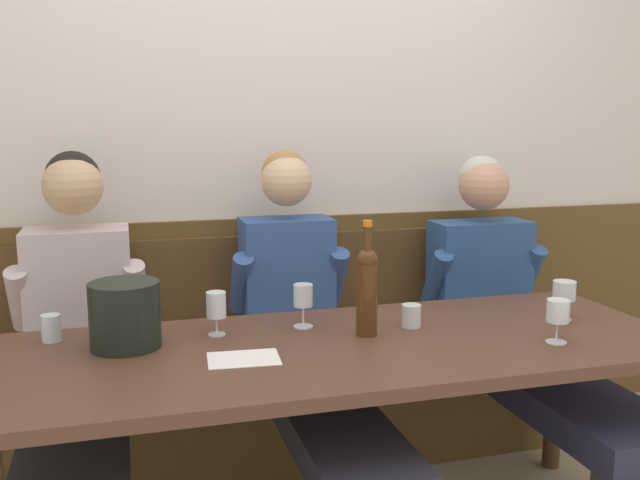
% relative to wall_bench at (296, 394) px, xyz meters
% --- Properties ---
extents(room_wall_back, '(6.80, 0.08, 2.80)m').
position_rel_wall_bench_xyz_m(room_wall_back, '(0.00, 0.26, 1.12)').
color(room_wall_back, silver).
rests_on(room_wall_back, ground).
extents(wood_wainscot_panel, '(6.80, 0.03, 1.01)m').
position_rel_wall_bench_xyz_m(wood_wainscot_panel, '(0.00, 0.21, 0.22)').
color(wood_wainscot_panel, brown).
rests_on(wood_wainscot_panel, ground).
extents(wall_bench, '(2.44, 0.42, 0.94)m').
position_rel_wall_bench_xyz_m(wall_bench, '(0.00, 0.00, 0.00)').
color(wall_bench, brown).
rests_on(wall_bench, ground).
extents(dining_table, '(2.14, 0.80, 0.73)m').
position_rel_wall_bench_xyz_m(dining_table, '(0.00, -0.70, 0.37)').
color(dining_table, '#533427').
rests_on(dining_table, ground).
extents(person_center_right_seat, '(0.48, 1.27, 1.31)m').
position_rel_wall_bench_xyz_m(person_center_right_seat, '(-0.84, -0.34, 0.37)').
color(person_center_right_seat, '#303139').
rests_on(person_center_right_seat, ground).
extents(person_right_seat, '(0.47, 1.27, 1.31)m').
position_rel_wall_bench_xyz_m(person_right_seat, '(-0.04, -0.36, 0.36)').
color(person_right_seat, '#353333').
rests_on(person_right_seat, ground).
extents(person_left_seat, '(0.53, 1.27, 1.27)m').
position_rel_wall_bench_xyz_m(person_left_seat, '(0.83, -0.37, 0.34)').
color(person_left_seat, '#31342D').
rests_on(person_left_seat, ground).
extents(ice_bucket, '(0.22, 0.22, 0.21)m').
position_rel_wall_bench_xyz_m(ice_bucket, '(-0.68, -0.55, 0.55)').
color(ice_bucket, black).
rests_on(ice_bucket, dining_table).
extents(wine_bottle_clear_water, '(0.07, 0.07, 0.38)m').
position_rel_wall_bench_xyz_m(wine_bottle_clear_water, '(0.08, -0.64, 0.61)').
color(wine_bottle_clear_water, '#492A11').
rests_on(wine_bottle_clear_water, dining_table).
extents(wine_glass_mid_left, '(0.06, 0.06, 0.14)m').
position_rel_wall_bench_xyz_m(wine_glass_mid_left, '(-0.39, -0.51, 0.54)').
color(wine_glass_mid_left, silver).
rests_on(wine_glass_mid_left, dining_table).
extents(wine_glass_right_end, '(0.08, 0.08, 0.14)m').
position_rel_wall_bench_xyz_m(wine_glass_right_end, '(0.80, -0.66, 0.55)').
color(wine_glass_right_end, silver).
rests_on(wine_glass_right_end, dining_table).
extents(wine_glass_center_rear, '(0.07, 0.07, 0.15)m').
position_rel_wall_bench_xyz_m(wine_glass_center_rear, '(-0.10, -0.50, 0.55)').
color(wine_glass_center_rear, silver).
rests_on(wine_glass_center_rear, dining_table).
extents(wine_glass_near_bucket, '(0.07, 0.07, 0.14)m').
position_rel_wall_bench_xyz_m(wine_glass_near_bucket, '(0.63, -0.88, 0.54)').
color(wine_glass_near_bucket, silver).
rests_on(wine_glass_near_bucket, dining_table).
extents(water_tumbler_center, '(0.06, 0.06, 0.09)m').
position_rel_wall_bench_xyz_m(water_tumbler_center, '(-0.90, -0.43, 0.49)').
color(water_tumbler_center, silver).
rests_on(water_tumbler_center, dining_table).
extents(water_tumbler_left, '(0.07, 0.07, 0.08)m').
position_rel_wall_bench_xyz_m(water_tumbler_left, '(0.26, -0.60, 0.49)').
color(water_tumbler_left, silver).
rests_on(water_tumbler_left, dining_table).
extents(tasting_sheet_left_guest, '(0.22, 0.17, 0.00)m').
position_rel_wall_bench_xyz_m(tasting_sheet_left_guest, '(-0.35, -0.76, 0.45)').
color(tasting_sheet_left_guest, white).
rests_on(tasting_sheet_left_guest, dining_table).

